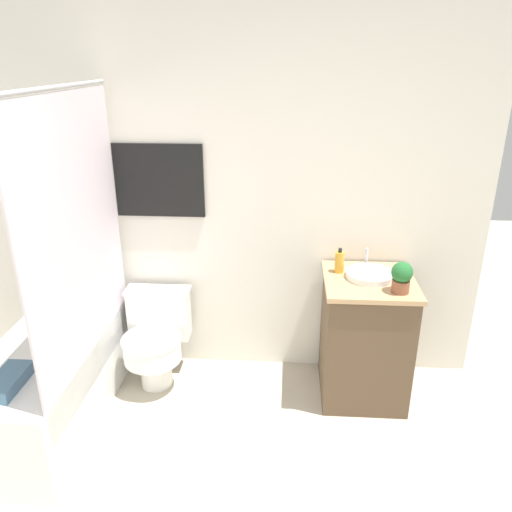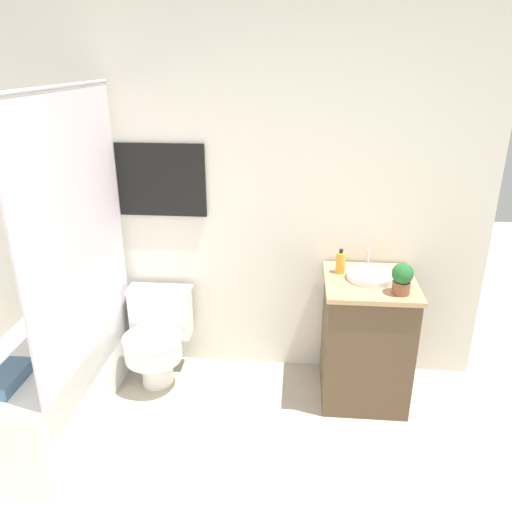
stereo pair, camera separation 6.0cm
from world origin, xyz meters
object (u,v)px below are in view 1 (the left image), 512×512
toilet (156,337)px  sink (370,275)px  potted_plant (402,276)px  soap_bottle (339,262)px

toilet → sink: (1.39, -0.02, 0.51)m
sink → potted_plant: potted_plant is taller
sink → soap_bottle: (-0.18, 0.08, 0.05)m
sink → potted_plant: 0.26m
toilet → soap_bottle: soap_bottle is taller
soap_bottle → sink: bearing=-22.6°
toilet → sink: sink is taller
sink → toilet: bearing=179.0°
potted_plant → soap_bottle: bearing=140.7°
sink → potted_plant: bearing=-52.7°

